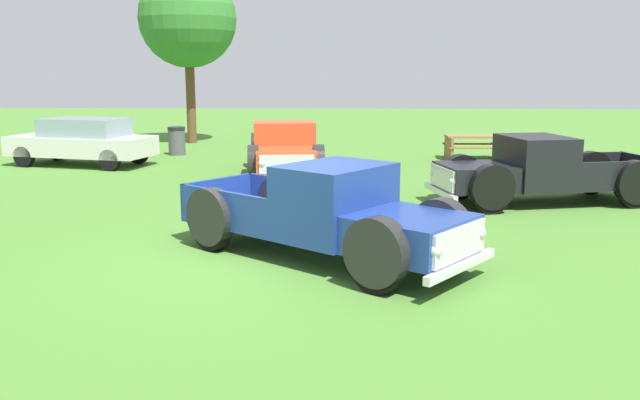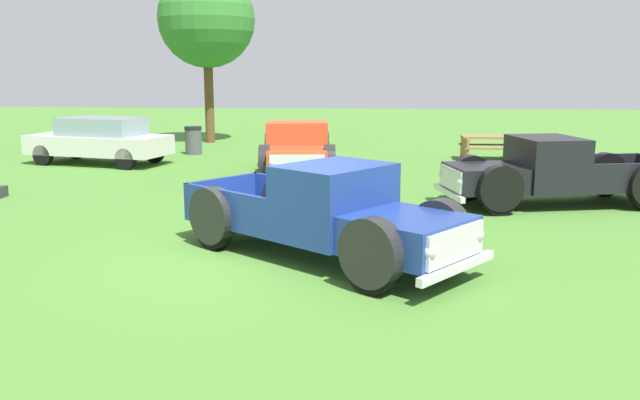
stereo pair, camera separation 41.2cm
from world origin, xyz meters
name	(u,v)px [view 1 (the left image)]	position (x,y,z in m)	size (l,w,h in m)	color
ground_plane	(267,256)	(0.00, 0.00, 0.00)	(80.00, 80.00, 0.00)	#477A2D
pickup_truck_foreground	(338,216)	(1.10, -0.26, 0.70)	(4.83, 4.28, 1.47)	navy
pickup_truck_behind_left	(285,151)	(-0.42, 7.74, 0.71)	(2.36, 5.01, 1.48)	#D14723
pickup_truck_behind_right	(532,172)	(5.21, 4.28, 0.70)	(5.03, 2.73, 1.46)	black
sedan_distant_a	(82,141)	(-6.72, 9.69, 0.75)	(4.55, 2.66, 1.42)	silver
picnic_table	(474,144)	(5.36, 11.49, 0.49)	(1.81, 1.49, 0.78)	olive
trash_can	(177,141)	(-4.51, 12.28, 0.48)	(0.59, 0.59, 0.95)	#4C4C51
oak_tree_east	(188,19)	(-4.86, 16.04, 4.76)	(3.75, 3.75, 6.66)	brown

